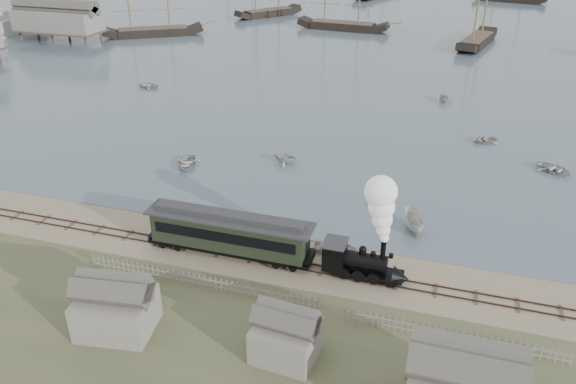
% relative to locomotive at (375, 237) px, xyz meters
% --- Properties ---
extents(ground, '(600.00, 600.00, 0.00)m').
position_rel_locomotive_xyz_m(ground, '(-6.04, 2.00, -3.97)').
color(ground, gray).
rests_on(ground, ground).
extents(rail_track, '(120.00, 1.80, 0.16)m').
position_rel_locomotive_xyz_m(rail_track, '(-6.04, 0.00, -3.93)').
color(rail_track, '#3D2721').
rests_on(rail_track, ground).
extents(picket_fence_west, '(19.00, 0.10, 1.20)m').
position_rel_locomotive_xyz_m(picket_fence_west, '(-12.54, -5.00, -3.97)').
color(picket_fence_west, slate).
rests_on(picket_fence_west, ground).
extents(picket_fence_east, '(15.00, 0.10, 1.20)m').
position_rel_locomotive_xyz_m(picket_fence_east, '(6.46, -5.50, -3.97)').
color(picket_fence_east, slate).
rests_on(picket_fence_east, ground).
extents(shed_left, '(5.00, 4.00, 4.10)m').
position_rel_locomotive_xyz_m(shed_left, '(-16.04, -11.00, -3.97)').
color(shed_left, slate).
rests_on(shed_left, ground).
extents(shed_mid, '(4.00, 3.50, 3.60)m').
position_rel_locomotive_xyz_m(shed_mid, '(-4.04, -10.00, -3.97)').
color(shed_mid, slate).
rests_on(shed_mid, ground).
extents(locomotive, '(6.88, 2.57, 8.58)m').
position_rel_locomotive_xyz_m(locomotive, '(0.00, 0.00, 0.00)').
color(locomotive, black).
rests_on(locomotive, ground).
extents(passenger_coach, '(14.33, 2.76, 3.48)m').
position_rel_locomotive_xyz_m(passenger_coach, '(-12.10, 0.00, -1.77)').
color(passenger_coach, black).
rests_on(passenger_coach, ground).
extents(beached_dinghy, '(3.25, 4.14, 0.78)m').
position_rel_locomotive_xyz_m(beached_dinghy, '(-3.54, 2.88, -3.58)').
color(beached_dinghy, '#BAB8B1').
rests_on(beached_dinghy, ground).
extents(rowboat_0, '(4.54, 3.73, 0.82)m').
position_rel_locomotive_xyz_m(rowboat_0, '(-23.51, 14.80, -3.50)').
color(rowboat_0, '#BAB8B1').
rests_on(rowboat_0, harbor_water).
extents(rowboat_1, '(2.74, 3.13, 1.57)m').
position_rel_locomotive_xyz_m(rowboat_1, '(-13.11, 18.93, -3.12)').
color(rowboat_1, '#BAB8B1').
rests_on(rowboat_1, harbor_water).
extents(rowboat_2, '(4.10, 2.64, 1.48)m').
position_rel_locomotive_xyz_m(rowboat_2, '(2.26, 8.56, -3.17)').
color(rowboat_2, '#BAB8B1').
rests_on(rowboat_2, harbor_water).
extents(rowboat_3, '(4.47, 4.78, 0.81)m').
position_rel_locomotive_xyz_m(rowboat_3, '(15.88, 25.36, -3.51)').
color(rowboat_3, '#BAB8B1').
rests_on(rowboat_3, harbor_water).
extents(rowboat_6, '(2.92, 3.79, 0.73)m').
position_rel_locomotive_xyz_m(rowboat_6, '(-42.79, 39.93, -3.55)').
color(rowboat_6, '#BAB8B1').
rests_on(rowboat_6, harbor_water).
extents(rowboat_7, '(3.52, 3.32, 1.47)m').
position_rel_locomotive_xyz_m(rowboat_7, '(2.79, 46.59, -3.18)').
color(rowboat_7, '#BAB8B1').
rests_on(rowboat_7, harbor_water).
extents(rowboat_8, '(3.76, 4.04, 0.68)m').
position_rel_locomotive_xyz_m(rowboat_8, '(8.51, 32.06, -3.57)').
color(rowboat_8, '#BAB8B1').
rests_on(rowboat_8, harbor_water).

